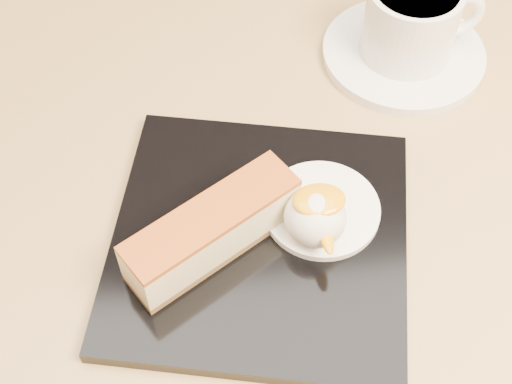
{
  "coord_description": "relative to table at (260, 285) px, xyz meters",
  "views": [
    {
      "loc": [
        -0.05,
        -0.33,
        1.18
      ],
      "look_at": [
        -0.01,
        -0.03,
        0.76
      ],
      "focal_mm": 50.0,
      "sensor_mm": 36.0,
      "label": 1
    }
  ],
  "objects": [
    {
      "name": "cream_smear",
      "position": [
        0.04,
        -0.03,
        0.17
      ],
      "size": [
        0.09,
        0.09,
        0.01
      ],
      "primitive_type": "cylinder",
      "color": "white",
      "rests_on": "dessert_plate"
    },
    {
      "name": "cheesecake",
      "position": [
        -0.04,
        -0.05,
        0.19
      ],
      "size": [
        0.14,
        0.1,
        0.04
      ],
      "rotation": [
        0.0,
        0.0,
        0.54
      ],
      "color": "brown",
      "rests_on": "dessert_plate"
    },
    {
      "name": "table",
      "position": [
        0.0,
        0.0,
        0.0
      ],
      "size": [
        0.8,
        0.8,
        0.72
      ],
      "color": "black",
      "rests_on": "ground"
    },
    {
      "name": "saucer",
      "position": [
        0.15,
        0.14,
        0.16
      ],
      "size": [
        0.15,
        0.15,
        0.01
      ],
      "primitive_type": "cylinder",
      "color": "white",
      "rests_on": "table"
    },
    {
      "name": "dessert_plate",
      "position": [
        -0.01,
        -0.05,
        0.16
      ],
      "size": [
        0.27,
        0.27,
        0.01
      ],
      "primitive_type": "cube",
      "rotation": [
        0.0,
        0.0,
        -0.25
      ],
      "color": "black",
      "rests_on": "table"
    },
    {
      "name": "mint_sprig",
      "position": [
        0.01,
        -0.01,
        0.17
      ],
      "size": [
        0.03,
        0.02,
        0.0
      ],
      "color": "#2A8139",
      "rests_on": "cream_smear"
    },
    {
      "name": "coffee_cup",
      "position": [
        0.16,
        0.14,
        0.2
      ],
      "size": [
        0.11,
        0.08,
        0.07
      ],
      "rotation": [
        0.0,
        0.0,
        0.06
      ],
      "color": "white",
      "rests_on": "saucer"
    },
    {
      "name": "ice_cream_scoop",
      "position": [
        0.03,
        -0.05,
        0.19
      ],
      "size": [
        0.05,
        0.05,
        0.05
      ],
      "primitive_type": "sphere",
      "color": "white",
      "rests_on": "cream_smear"
    },
    {
      "name": "mango_sauce",
      "position": [
        0.03,
        -0.05,
        0.21
      ],
      "size": [
        0.04,
        0.03,
        0.01
      ],
      "primitive_type": "ellipsoid",
      "color": "#F59D07",
      "rests_on": "ice_cream_scoop"
    }
  ]
}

